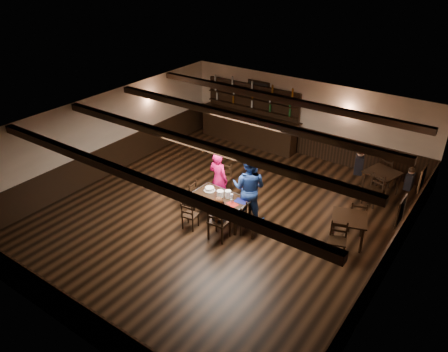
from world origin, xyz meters
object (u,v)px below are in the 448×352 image
Objects in this scene: dining_table at (221,199)px; bar_counter at (249,124)px; chair_near_left at (189,214)px; cake at (210,189)px; woman_pink at (218,179)px; man_blue at (249,188)px; chair_near_right at (217,220)px.

bar_counter reaches higher than dining_table.
chair_near_left is 0.20× the size of bar_counter.
cake is at bearing 170.98° from dining_table.
bar_counter is at bearing 114.19° from dining_table.
woman_pink is (-0.08, 1.44, 0.37)m from chair_near_left.
bar_counter is at bearing -70.53° from man_blue.
woman_pink reaches higher than chair_near_right.
man_blue is 5.16m from bar_counter.
cake is at bearing 89.33° from chair_near_left.
bar_counter reaches higher than chair_near_right.
dining_table is at bearing -65.81° from bar_counter.
woman_pink is at bearing 99.36° from cake.
woman_pink is 0.55m from cake.
chair_near_right is 6.22m from bar_counter.
chair_near_right reaches higher than cake.
bar_counter reaches higher than cake.
chair_near_left is at bearing -177.35° from chair_near_right.
dining_table is 0.46m from cake.
chair_near_right is at bearing 71.81° from man_blue.
bar_counter is (-2.75, 4.36, -0.24)m from man_blue.
woman_pink reaches higher than dining_table.
woman_pink is at bearing -19.02° from man_blue.
chair_near_right is 1.72m from woman_pink.
woman_pink is 0.86× the size of man_blue.
cake reaches higher than dining_table.
man_blue is 1.11m from cake.
bar_counter reaches higher than man_blue.
man_blue reaches higher than dining_table.
cake is at bearing 135.95° from chair_near_right.
woman_pink reaches higher than chair_near_left.
dining_table is 0.81m from man_blue.
chair_near_right is 1.25m from cake.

